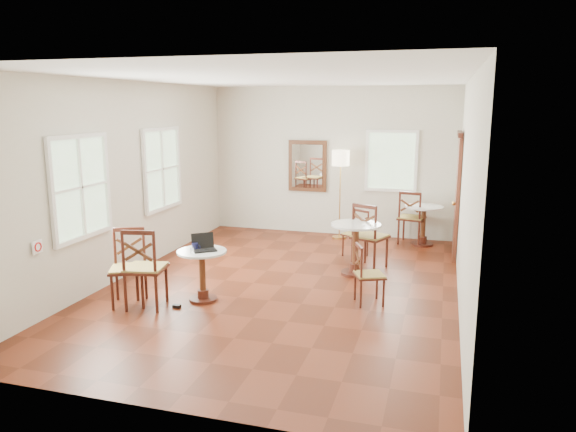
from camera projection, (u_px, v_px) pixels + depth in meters
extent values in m
plane|color=#5E2210|center=(282.00, 286.00, 8.06)|extent=(7.00, 7.00, 0.00)
cube|color=beige|center=(332.00, 162.00, 11.05)|extent=(5.00, 0.02, 3.00)
cube|color=beige|center=(160.00, 246.00, 4.47)|extent=(5.00, 0.02, 3.00)
cube|color=beige|center=(129.00, 179.00, 8.44)|extent=(0.02, 7.00, 3.00)
cube|color=beige|center=(465.00, 194.00, 7.08)|extent=(0.02, 7.00, 3.00)
cube|color=white|center=(282.00, 78.00, 7.46)|extent=(5.00, 7.00, 0.02)
cube|color=brown|center=(457.00, 198.00, 9.44)|extent=(0.06, 0.90, 2.10)
cube|color=#421A10|center=(460.00, 134.00, 9.22)|extent=(0.08, 1.02, 0.08)
sphere|color=#BF8C3F|center=(454.00, 204.00, 9.16)|extent=(0.07, 0.07, 0.07)
cube|color=#502915|center=(307.00, 166.00, 11.17)|extent=(0.80, 0.05, 1.05)
cube|color=white|center=(307.00, 166.00, 11.15)|extent=(0.64, 0.02, 0.88)
cube|color=white|center=(37.00, 247.00, 6.57)|extent=(0.02, 0.16, 0.16)
torus|color=red|center=(38.00, 247.00, 6.57)|extent=(0.02, 0.12, 0.12)
cube|color=white|center=(81.00, 187.00, 7.30)|extent=(0.06, 1.22, 1.42)
cube|color=white|center=(162.00, 169.00, 9.37)|extent=(0.06, 1.22, 1.42)
cube|color=white|center=(391.00, 161.00, 10.69)|extent=(1.02, 0.06, 1.22)
cylinder|color=#421A10|center=(203.00, 299.00, 7.46)|extent=(0.38, 0.38, 0.04)
cylinder|color=#421A10|center=(203.00, 294.00, 7.45)|extent=(0.15, 0.15, 0.11)
cylinder|color=#502915|center=(202.00, 274.00, 7.39)|extent=(0.09, 0.09, 0.57)
cylinder|color=#421A10|center=(202.00, 255.00, 7.34)|extent=(0.13, 0.13, 0.06)
cylinder|color=silver|center=(202.00, 252.00, 7.33)|extent=(0.67, 0.67, 0.03)
cylinder|color=#421A10|center=(355.00, 273.00, 8.61)|extent=(0.44, 0.44, 0.04)
cylinder|color=#421A10|center=(355.00, 267.00, 8.59)|extent=(0.18, 0.18, 0.13)
cylinder|color=#502915|center=(355.00, 247.00, 8.52)|extent=(0.10, 0.10, 0.67)
cylinder|color=#421A10|center=(356.00, 228.00, 8.46)|extent=(0.16, 0.16, 0.07)
cylinder|color=silver|center=(356.00, 225.00, 8.45)|extent=(0.78, 0.78, 0.03)
cylinder|color=#421A10|center=(422.00, 244.00, 10.41)|extent=(0.41, 0.41, 0.04)
cylinder|color=#421A10|center=(422.00, 240.00, 10.39)|extent=(0.16, 0.16, 0.12)
cylinder|color=#502915|center=(423.00, 224.00, 10.33)|extent=(0.09, 0.09, 0.62)
cylinder|color=#421A10|center=(424.00, 209.00, 10.27)|extent=(0.14, 0.14, 0.06)
cylinder|color=silver|center=(424.00, 207.00, 10.26)|extent=(0.72, 0.72, 0.03)
cylinder|color=#421A10|center=(166.00, 284.00, 7.37)|extent=(0.04, 0.04, 0.51)
cylinder|color=#421A10|center=(156.00, 294.00, 6.97)|extent=(0.04, 0.04, 0.51)
cylinder|color=#421A10|center=(137.00, 283.00, 7.41)|extent=(0.04, 0.04, 0.51)
cylinder|color=#421A10|center=(125.00, 293.00, 7.01)|extent=(0.04, 0.04, 0.51)
cube|color=#421A10|center=(145.00, 269.00, 7.13)|extent=(0.59, 0.59, 0.03)
cube|color=olive|center=(145.00, 268.00, 7.13)|extent=(0.56, 0.56, 0.05)
cylinder|color=#421A10|center=(154.00, 253.00, 6.86)|extent=(0.04, 0.04, 0.57)
cylinder|color=#421A10|center=(123.00, 252.00, 6.90)|extent=(0.04, 0.04, 0.57)
cube|color=#421A10|center=(137.00, 233.00, 6.83)|extent=(0.43, 0.12, 0.06)
cube|color=#502915|center=(139.00, 252.00, 6.88)|extent=(0.37, 0.10, 0.25)
cube|color=#502915|center=(139.00, 252.00, 6.88)|extent=(0.37, 0.10, 0.25)
cylinder|color=#421A10|center=(112.00, 293.00, 7.06)|extent=(0.04, 0.04, 0.48)
cylinder|color=#421A10|center=(117.00, 283.00, 7.43)|extent=(0.04, 0.04, 0.48)
cylinder|color=#421A10|center=(143.00, 291.00, 7.11)|extent=(0.04, 0.04, 0.48)
cylinder|color=#421A10|center=(146.00, 282.00, 7.49)|extent=(0.04, 0.04, 0.48)
cube|color=#421A10|center=(128.00, 270.00, 7.22)|extent=(0.62, 0.62, 0.03)
cube|color=olive|center=(128.00, 268.00, 7.22)|extent=(0.59, 0.59, 0.04)
cylinder|color=#421A10|center=(115.00, 247.00, 7.33)|extent=(0.04, 0.04, 0.53)
cylinder|color=#421A10|center=(144.00, 246.00, 7.38)|extent=(0.04, 0.04, 0.53)
cube|color=#421A10|center=(128.00, 229.00, 7.31)|extent=(0.39, 0.20, 0.05)
cube|color=#502915|center=(129.00, 246.00, 7.35)|extent=(0.33, 0.17, 0.24)
cube|color=#502915|center=(129.00, 246.00, 7.35)|extent=(0.33, 0.17, 0.24)
cylinder|color=#421A10|center=(387.00, 252.00, 8.94)|extent=(0.04, 0.04, 0.51)
cylinder|color=#421A10|center=(374.00, 257.00, 8.63)|extent=(0.04, 0.04, 0.51)
cylinder|color=#421A10|center=(365.00, 248.00, 9.19)|extent=(0.04, 0.04, 0.51)
cylinder|color=#421A10|center=(352.00, 253.00, 8.88)|extent=(0.04, 0.04, 0.51)
cube|color=#421A10|center=(370.00, 237.00, 8.86)|extent=(0.65, 0.65, 0.03)
cube|color=olive|center=(370.00, 236.00, 8.85)|extent=(0.62, 0.62, 0.05)
cylinder|color=#421A10|center=(376.00, 224.00, 8.52)|extent=(0.04, 0.04, 0.57)
cylinder|color=#421A10|center=(353.00, 221.00, 8.77)|extent=(0.04, 0.04, 0.57)
cube|color=#421A10|center=(365.00, 206.00, 8.59)|extent=(0.42, 0.20, 0.06)
cube|color=#502915|center=(364.00, 222.00, 8.64)|extent=(0.35, 0.16, 0.25)
cube|color=#502915|center=(364.00, 222.00, 8.64)|extent=(0.35, 0.16, 0.25)
cylinder|color=#421A10|center=(384.00, 293.00, 7.18)|extent=(0.03, 0.03, 0.39)
cylinder|color=#421A10|center=(361.00, 294.00, 7.15)|extent=(0.03, 0.03, 0.39)
cylinder|color=#421A10|center=(377.00, 285.00, 7.48)|extent=(0.03, 0.03, 0.39)
cylinder|color=#421A10|center=(355.00, 286.00, 7.45)|extent=(0.03, 0.03, 0.39)
cube|color=#421A10|center=(369.00, 276.00, 7.28)|extent=(0.50, 0.50, 0.03)
cube|color=olive|center=(370.00, 275.00, 7.27)|extent=(0.47, 0.47, 0.03)
cylinder|color=#421A10|center=(362.00, 264.00, 7.06)|extent=(0.03, 0.03, 0.43)
cylinder|color=#421A10|center=(356.00, 258.00, 7.36)|extent=(0.03, 0.03, 0.43)
cube|color=#421A10|center=(359.00, 247.00, 7.17)|extent=(0.16, 0.31, 0.04)
cube|color=#502915|center=(359.00, 260.00, 7.21)|extent=(0.13, 0.26, 0.19)
cube|color=#502915|center=(359.00, 260.00, 7.21)|extent=(0.13, 0.26, 0.19)
cylinder|color=#421A10|center=(423.00, 230.00, 10.58)|extent=(0.04, 0.04, 0.49)
cylinder|color=#421A10|center=(419.00, 234.00, 10.24)|extent=(0.04, 0.04, 0.49)
cylinder|color=#421A10|center=(404.00, 228.00, 10.75)|extent=(0.04, 0.04, 0.49)
cylinder|color=#421A10|center=(398.00, 232.00, 10.41)|extent=(0.04, 0.04, 0.49)
cube|color=#421A10|center=(412.00, 218.00, 10.45)|extent=(0.55, 0.55, 0.03)
cube|color=olive|center=(412.00, 217.00, 10.44)|extent=(0.53, 0.53, 0.04)
cylinder|color=#421A10|center=(420.00, 207.00, 10.14)|extent=(0.04, 0.04, 0.54)
cylinder|color=#421A10|center=(400.00, 206.00, 10.31)|extent=(0.04, 0.04, 0.54)
cube|color=#421A10|center=(410.00, 193.00, 10.17)|extent=(0.41, 0.11, 0.05)
cube|color=#502915|center=(410.00, 206.00, 10.22)|extent=(0.35, 0.09, 0.24)
cube|color=#502915|center=(410.00, 206.00, 10.22)|extent=(0.35, 0.09, 0.24)
cylinder|color=#421A10|center=(343.00, 245.00, 9.62)|extent=(0.03, 0.03, 0.38)
cylinder|color=#421A10|center=(354.00, 242.00, 9.83)|extent=(0.03, 0.03, 0.38)
cylinder|color=#421A10|center=(356.00, 249.00, 9.40)|extent=(0.03, 0.03, 0.38)
cylinder|color=#421A10|center=(367.00, 245.00, 9.61)|extent=(0.03, 0.03, 0.38)
cube|color=#421A10|center=(355.00, 235.00, 9.58)|extent=(0.51, 0.51, 0.03)
cube|color=olive|center=(355.00, 234.00, 9.57)|extent=(0.49, 0.49, 0.03)
cylinder|color=#421A10|center=(354.00, 220.00, 9.75)|extent=(0.03, 0.03, 0.43)
cylinder|color=#421A10|center=(368.00, 223.00, 9.53)|extent=(0.03, 0.03, 0.43)
cube|color=#421A10|center=(362.00, 211.00, 9.60)|extent=(0.30, 0.19, 0.04)
cube|color=#502915|center=(361.00, 221.00, 9.64)|extent=(0.25, 0.16, 0.19)
cube|color=#502915|center=(361.00, 221.00, 9.64)|extent=(0.25, 0.16, 0.19)
cylinder|color=#BF8C3F|center=(339.00, 237.00, 10.96)|extent=(0.28, 0.28, 0.03)
cylinder|color=#BF8C3F|center=(340.00, 198.00, 10.80)|extent=(0.02, 0.02, 1.61)
cylinder|color=beige|center=(341.00, 158.00, 10.63)|extent=(0.34, 0.34, 0.30)
cube|color=black|center=(205.00, 250.00, 7.32)|extent=(0.37, 0.36, 0.02)
cube|color=black|center=(205.00, 249.00, 7.32)|extent=(0.28, 0.25, 0.00)
cube|color=black|center=(203.00, 241.00, 7.40)|extent=(0.28, 0.23, 0.21)
cube|color=silver|center=(203.00, 241.00, 7.40)|extent=(0.24, 0.20, 0.17)
ellipsoid|color=black|center=(207.00, 250.00, 7.30)|extent=(0.10, 0.08, 0.03)
cylinder|color=black|center=(195.00, 247.00, 7.34)|extent=(0.08, 0.08, 0.10)
torus|color=black|center=(198.00, 247.00, 7.33)|extent=(0.07, 0.01, 0.07)
cylinder|color=white|center=(192.00, 251.00, 7.16)|extent=(0.05, 0.05, 0.09)
cube|color=black|center=(177.00, 306.00, 7.19)|extent=(0.10, 0.06, 0.04)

